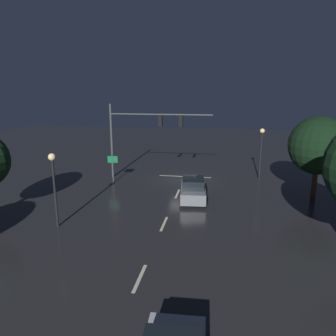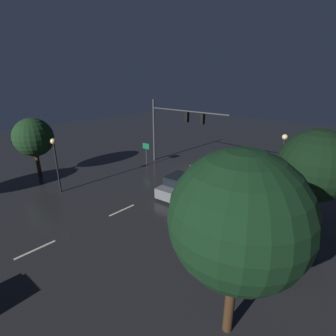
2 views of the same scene
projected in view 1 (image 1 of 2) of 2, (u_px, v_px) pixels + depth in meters
ground_plane at (183, 180)px, 29.51m from camera, size 80.00×80.00×0.00m
traffic_signal_assembly at (143, 128)px, 29.11m from camera, size 9.42×0.47×6.88m
lane_dash_far at (177, 194)px, 25.68m from camera, size 0.16×2.20×0.01m
lane_dash_mid at (164, 224)px, 19.93m from camera, size 0.16×2.20×0.01m
lane_dash_near at (140, 278)px, 14.19m from camera, size 0.16×2.20×0.01m
stop_bar at (185, 177)px, 30.75m from camera, size 5.00×0.16×0.01m
car_approaching at (193, 189)px, 24.16m from camera, size 2.27×4.50×1.70m
street_lamp_left_kerb at (261, 144)px, 28.86m from camera, size 0.44×0.44×4.76m
street_lamp_right_kerb at (53, 175)px, 18.79m from camera, size 0.44×0.44×4.55m
route_sign at (113, 163)px, 28.32m from camera, size 0.90×0.15×2.49m
tree_left_near at (319, 146)px, 23.31m from camera, size 4.28×4.28×6.32m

